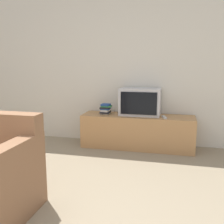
% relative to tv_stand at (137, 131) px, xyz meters
% --- Properties ---
extents(wall_back, '(9.00, 0.06, 2.60)m').
position_rel_tv_stand_xyz_m(wall_back, '(-0.81, 0.28, 1.05)').
color(wall_back, silver).
rests_on(wall_back, ground_plane).
extents(tv_stand, '(1.70, 0.46, 0.50)m').
position_rel_tv_stand_xyz_m(tv_stand, '(0.00, 0.00, 0.00)').
color(tv_stand, tan).
rests_on(tv_stand, ground_plane).
extents(television, '(0.61, 0.37, 0.41)m').
position_rel_tv_stand_xyz_m(television, '(0.03, 0.05, 0.46)').
color(television, silver).
rests_on(television, tv_stand).
extents(book_stack, '(0.18, 0.22, 0.16)m').
position_rel_tv_stand_xyz_m(book_stack, '(-0.51, 0.00, 0.33)').
color(book_stack, silver).
rests_on(book_stack, tv_stand).
extents(remote_on_stand, '(0.09, 0.18, 0.02)m').
position_rel_tv_stand_xyz_m(remote_on_stand, '(0.40, -0.10, 0.26)').
color(remote_on_stand, '#B7B7B7').
rests_on(remote_on_stand, tv_stand).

